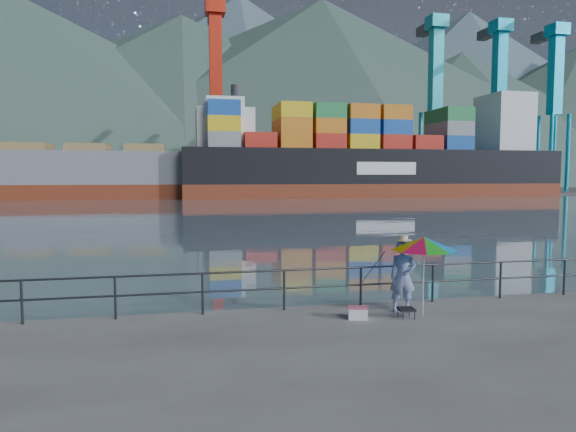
% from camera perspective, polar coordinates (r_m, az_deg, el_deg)
% --- Properties ---
extents(ground, '(24.00, 11.00, 0.50)m').
position_cam_1_polar(ground, '(8.07, -0.07, -21.88)').
color(ground, '#625E5D').
rests_on(ground, ground).
extents(harbor_water, '(500.00, 280.00, 0.00)m').
position_cam_1_polar(harbor_water, '(140.62, -11.22, 3.06)').
color(harbor_water, slate).
rests_on(harbor_water, ground).
extents(far_dock, '(200.00, 40.00, 0.40)m').
position_cam_1_polar(far_dock, '(104.26, -5.49, 2.65)').
color(far_dock, '#514F4C').
rests_on(far_dock, ground).
extents(guardrail, '(22.00, 0.06, 1.03)m').
position_cam_1_polar(guardrail, '(12.68, -4.91, -8.33)').
color(guardrail, '#2D3033').
rests_on(guardrail, ground).
extents(mountains, '(600.00, 332.80, 80.00)m').
position_cam_1_polar(mountains, '(224.33, -1.37, 12.76)').
color(mountains, '#385147').
rests_on(mountains, ground).
extents(port_cranes, '(116.00, 28.00, 38.40)m').
position_cam_1_polar(port_cranes, '(100.79, 7.24, 11.69)').
color(port_cranes, '#B23B0F').
rests_on(port_cranes, ground).
extents(container_stacks, '(58.00, 5.40, 7.80)m').
position_cam_1_polar(container_stacks, '(109.41, 6.18, 4.10)').
color(container_stacks, yellow).
rests_on(container_stacks, ground).
extents(fisherman, '(0.70, 0.53, 1.75)m').
position_cam_1_polar(fisherman, '(12.90, 12.63, -6.60)').
color(fisherman, '#2A4D99').
rests_on(fisherman, ground).
extents(beach_umbrella, '(2.02, 2.02, 1.90)m').
position_cam_1_polar(beach_umbrella, '(12.51, 14.88, -2.99)').
color(beach_umbrella, white).
rests_on(beach_umbrella, ground).
extents(folding_stool, '(0.41, 0.41, 0.24)m').
position_cam_1_polar(folding_stool, '(12.52, 13.00, -10.45)').
color(folding_stool, black).
rests_on(folding_stool, ground).
extents(cooler_bag, '(0.50, 0.39, 0.25)m').
position_cam_1_polar(cooler_bag, '(12.28, 7.75, -10.68)').
color(cooler_bag, silver).
rests_on(cooler_bag, ground).
extents(fishing_rod, '(0.03, 1.72, 1.21)m').
position_cam_1_polar(fishing_rod, '(13.77, 9.20, -9.57)').
color(fishing_rod, black).
rests_on(fishing_rod, ground).
extents(bulk_carrier, '(56.68, 9.81, 14.50)m').
position_cam_1_polar(bulk_carrier, '(85.02, -17.98, 4.77)').
color(bulk_carrier, maroon).
rests_on(bulk_carrier, ground).
extents(container_ship, '(64.03, 10.67, 18.10)m').
position_cam_1_polar(container_ship, '(89.21, 10.57, 6.02)').
color(container_ship, maroon).
rests_on(container_ship, ground).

